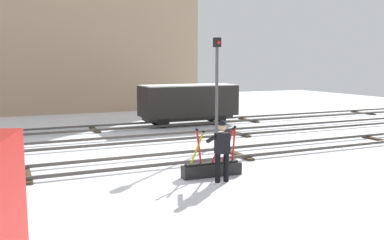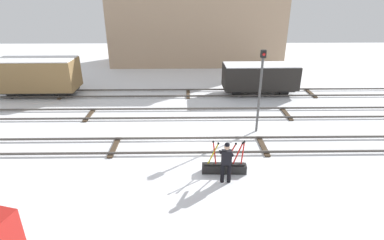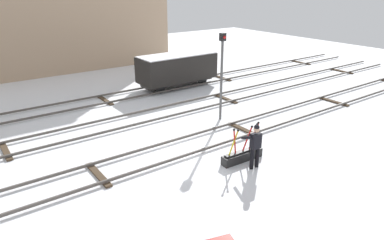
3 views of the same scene
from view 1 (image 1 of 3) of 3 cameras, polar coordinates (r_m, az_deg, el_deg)
The scene contains 9 objects.
ground_plane at distance 13.90m, azimuth -6.62°, elevation -6.01°, with size 60.00×60.00×0.00m, color white.
track_main_line at distance 13.87m, azimuth -6.62°, elevation -5.58°, with size 44.00×1.94×0.18m.
track_siding_near at distance 17.64m, azimuth -10.53°, elevation -2.81°, with size 44.00×1.94×0.18m.
track_siding_far at distance 21.33m, azimuth -12.95°, elevation -1.09°, with size 44.00×1.94×0.18m.
switch_lever_frame at distance 12.42m, azimuth 2.71°, elevation -6.41°, with size 1.81×0.42×1.45m.
rail_worker at distance 11.69m, azimuth 4.01°, elevation -3.72°, with size 0.55×0.66×1.72m.
signal_post at distance 16.48m, azimuth 3.36°, elevation 5.19°, with size 0.24×0.32×4.24m.
apartment_building at distance 31.50m, azimuth -15.33°, elevation 10.36°, with size 16.73×5.61×9.85m.
freight_car_far_end at distance 22.69m, azimuth -0.50°, elevation 2.52°, with size 5.12×2.03×2.15m.
Camera 1 is at (-4.02, -12.90, 3.25)m, focal length 39.66 mm.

